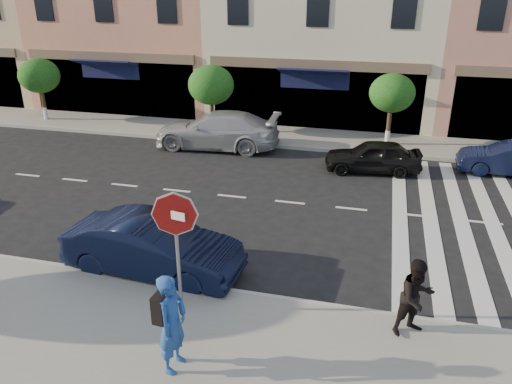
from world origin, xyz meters
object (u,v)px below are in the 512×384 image
car_far_right (511,159)px  walker (416,298)px  car_far_left (217,130)px  stop_sign (176,227)px  car_near_mid (153,247)px  photographer (172,323)px  car_far_mid (373,156)px

car_far_right → walker: bearing=-17.8°
walker → car_far_left: (-7.81, 10.94, -0.20)m
stop_sign → car_near_mid: stop_sign is taller
stop_sign → car_far_right: bearing=62.2°
stop_sign → car_near_mid: 2.38m
photographer → car_far_mid: bearing=-9.7°
photographer → car_far_mid: 12.13m
walker → car_near_mid: size_ratio=0.38×
walker → car_far_mid: walker is taller
walker → car_far_mid: bearing=61.8°
stop_sign → car_near_mid: bearing=142.9°
car_far_left → car_far_right: size_ratio=1.44×
car_near_mid → car_far_mid: (4.99, 8.60, -0.12)m
car_near_mid → stop_sign: bearing=-133.8°
photographer → car_far_right: photographer is taller
walker → photographer: bearing=171.1°
photographer → walker: bearing=-58.6°
car_near_mid → car_far_left: car_far_left is taller
stop_sign → photographer: bearing=-60.5°
car_near_mid → car_far_left: bearing=13.4°
stop_sign → walker: stop_sign is taller
stop_sign → photographer: (0.58, -1.69, -1.02)m
car_far_left → car_far_mid: (6.65, -1.34, -0.17)m
walker → car_far_right: 11.22m
walker → car_far_mid: size_ratio=0.47×
car_far_mid → walker: bearing=0.3°
photographer → car_far_right: 15.03m
car_far_left → car_far_mid: bearing=75.8°
walker → car_far_right: (3.84, 10.53, -0.37)m
walker → car_far_left: size_ratio=0.31×
photographer → car_near_mid: (-1.86, 3.11, -0.39)m
stop_sign → car_far_mid: 10.79m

